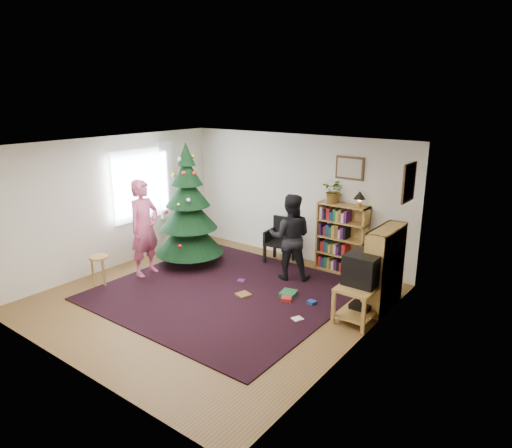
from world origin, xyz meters
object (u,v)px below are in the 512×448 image
Objects in this scene: bookshelf_right at (384,267)px; picture_right at (409,183)px; tv_stand at (362,297)px; person_by_chair at (290,237)px; christmas_tree at (188,215)px; bookshelf_back at (342,238)px; stool at (99,263)px; picture_back at (350,168)px; table_lamp at (360,196)px; armchair at (282,238)px; person_standing at (144,228)px; crt_tv at (363,268)px; potted_plant at (334,191)px.

picture_right is at bearing -19.91° from bookshelf_right.
person_by_chair reaches higher than tv_stand.
christmas_tree is at bearing 179.56° from tv_stand.
bookshelf_back reaches higher than stool.
picture_back is 0.55m from table_lamp.
person_standing reaches higher than armchair.
crt_tv is 1.77m from person_by_chair.
potted_plant is at bearing 31.80° from christmas_tree.
table_lamp is (0.50, 0.00, -0.03)m from potted_plant.
picture_right is 0.34× the size of person_standing.
bookshelf_back is 0.83× the size of person_by_chair.
armchair is at bearing -172.33° from table_lamp.
bookshelf_right is (-0.14, -0.37, -1.29)m from picture_right.
potted_plant is at bearing 159.06° from picture_right.
bookshelf_back is 0.88m from table_lamp.
stool is (-1.86, -2.92, -0.06)m from armchair.
tv_stand is 1.78× the size of stool.
crt_tv is at bearing -0.44° from christmas_tree.
tv_stand is at bearing -56.38° from picture_back.
picture_back is 2.26m from crt_tv.
stool is at bearing -137.10° from table_lamp.
tv_stand is (1.07, -1.61, -1.62)m from picture_back.
bookshelf_right reaches higher than crt_tv.
table_lamp is (0.28, -0.14, -0.46)m from picture_back.
bookshelf_back is at bearing 126.41° from tv_stand.
bookshelf_back is 1.05m from person_by_chair.
potted_plant is (-1.29, 1.47, 1.20)m from tv_stand.
tv_stand is (-0.26, -0.88, -1.62)m from picture_right.
christmas_tree is 8.32× the size of table_lamp.
picture_back is at bearing -53.57° from person_standing.
table_lamp is at bearing 118.02° from crt_tv.
bookshelf_back is at bearing -97.22° from picture_back.
tv_stand is at bearing -48.87° from potted_plant.
picture_right is at bearing -15.70° from armchair.
person_by_chair reaches higher than bookshelf_back.
christmas_tree reaches higher than potted_plant.
crt_tv is (1.08, -1.47, 0.11)m from bookshelf_back.
bookshelf_back is at bearing 2.54° from armchair.
crt_tv is 1.16× the size of potted_plant.
person_standing is at bearing 108.32° from bookshelf_right.
christmas_tree is 4.55× the size of crt_tv.
potted_plant is (-0.22, -0.14, -0.42)m from picture_back.
picture_back reaches higher than stool.
person_by_chair is (-1.78, 0.09, 0.12)m from bookshelf_right.
bookshelf_right is 2.53m from armchair.
tv_stand is 2.30m from potted_plant.
bookshelf_back is 2.43× the size of stool.
bookshelf_right is 1.47× the size of armchair.
picture_right reaches higher than table_lamp.
christmas_tree is 1.83× the size of bookshelf_back.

